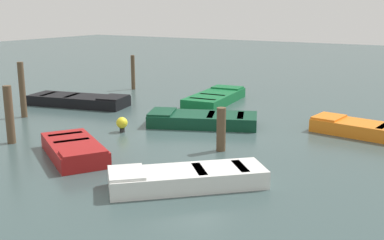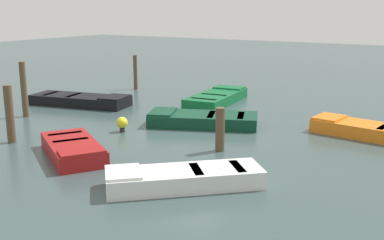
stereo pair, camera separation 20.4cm
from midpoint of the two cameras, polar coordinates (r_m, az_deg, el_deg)
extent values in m
plane|color=#384C4C|center=(15.01, -0.39, -1.30)|extent=(80.00, 80.00, 0.00)
cube|color=maroon|center=(12.77, -14.61, -3.49)|extent=(2.95, 2.47, 0.40)
cube|color=black|center=(12.73, -14.64, -2.89)|extent=(2.46, 2.03, 0.04)
cube|color=maroon|center=(11.71, -13.53, -3.80)|extent=(1.09, 1.24, 0.06)
cube|color=black|center=(12.91, -14.85, -2.48)|extent=(0.67, 0.90, 0.04)
cube|color=black|center=(13.62, -15.53, -1.70)|extent=(0.67, 0.90, 0.04)
cube|color=silver|center=(10.34, -1.08, -7.09)|extent=(3.22, 3.11, 0.40)
cube|color=#334772|center=(10.29, -1.09, -6.36)|extent=(2.69, 2.59, 0.04)
cube|color=silver|center=(10.11, -8.55, -6.34)|extent=(1.21, 1.22, 0.06)
cube|color=navy|center=(10.32, 0.31, -6.05)|extent=(0.72, 0.75, 0.04)
cube|color=navy|center=(10.55, 5.32, -5.67)|extent=(0.72, 0.75, 0.04)
cube|color=orange|center=(15.21, 20.80, -1.23)|extent=(3.77, 1.63, 0.40)
cube|color=black|center=(15.17, 20.84, -0.72)|extent=(3.19, 1.30, 0.04)
cube|color=orange|center=(15.62, 15.92, 0.38)|extent=(0.93, 1.14, 0.06)
cube|color=black|center=(15.09, 21.84, -0.73)|extent=(0.32, 0.93, 0.04)
cube|color=black|center=(19.40, -13.90, 2.30)|extent=(4.20, 2.17, 0.40)
cube|color=gray|center=(19.38, -13.92, 2.71)|extent=(3.55, 1.75, 0.04)
cube|color=black|center=(18.58, -9.85, 2.74)|extent=(1.12, 1.36, 0.06)
cube|color=#776E5D|center=(19.53, -14.68, 2.87)|extent=(0.42, 1.06, 0.04)
cube|color=#776E5D|center=(20.15, -17.31, 3.01)|extent=(0.42, 1.06, 0.04)
cube|color=#0F602D|center=(19.37, 2.50, 2.67)|extent=(1.77, 3.81, 0.40)
cube|color=orange|center=(19.35, 2.51, 3.08)|extent=(1.41, 3.23, 0.04)
cube|color=#0F602D|center=(20.65, 4.04, 3.97)|extent=(1.33, 0.94, 0.06)
cube|color=#B06E1E|center=(19.09, 2.19, 3.06)|extent=(1.10, 0.31, 0.04)
cube|color=#B06E1E|center=(18.18, 0.95, 2.54)|extent=(1.10, 0.31, 0.04)
cube|color=#0C3823|center=(15.61, 0.96, 0.03)|extent=(3.82, 2.68, 0.40)
cube|color=maroon|center=(15.57, 0.96, 0.53)|extent=(3.21, 2.19, 0.04)
cube|color=#0C3823|center=(15.78, -4.03, 1.00)|extent=(1.21, 1.47, 0.06)
cube|color=maroon|center=(15.53, 1.93, 0.64)|extent=(0.61, 1.09, 0.04)
cube|color=maroon|center=(15.47, 5.53, 0.53)|extent=(0.61, 1.09, 0.04)
cylinder|color=brown|center=(17.77, -20.22, 3.45)|extent=(0.22, 0.22, 1.98)
cylinder|color=brown|center=(12.80, 3.10, -1.14)|extent=(0.25, 0.25, 1.21)
cylinder|color=brown|center=(22.74, -7.43, 5.76)|extent=(0.19, 0.19, 1.63)
cylinder|color=brown|center=(14.46, -21.68, 0.59)|extent=(0.24, 0.24, 1.69)
cylinder|color=#262626|center=(15.02, -8.86, -1.22)|extent=(0.16, 0.16, 0.12)
sphere|color=yellow|center=(14.96, -8.89, -0.33)|extent=(0.36, 0.36, 0.36)
camera|label=1|loc=(0.10, -90.39, -0.09)|focal=43.94mm
camera|label=2|loc=(0.10, 89.61, 0.09)|focal=43.94mm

